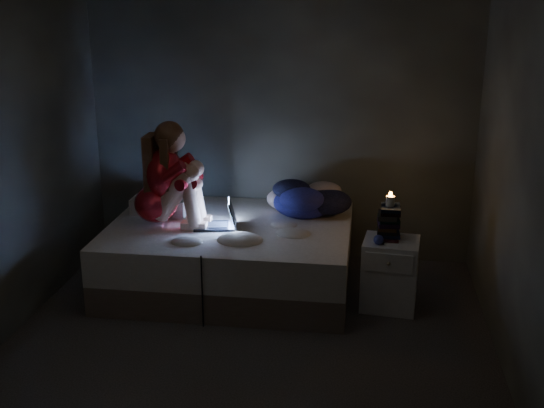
% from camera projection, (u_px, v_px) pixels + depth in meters
% --- Properties ---
extents(floor, '(3.60, 3.80, 0.02)m').
position_uv_depth(floor, '(246.00, 351.00, 4.94)').
color(floor, black).
rests_on(floor, ground).
extents(wall_back, '(3.60, 0.02, 2.60)m').
position_uv_depth(wall_back, '(280.00, 123.00, 6.34)').
color(wall_back, '#2E302C').
rests_on(wall_back, ground).
extents(wall_front, '(3.60, 0.02, 2.60)m').
position_uv_depth(wall_front, '(160.00, 304.00, 2.74)').
color(wall_front, '#2E302C').
rests_on(wall_front, ground).
extents(wall_right, '(0.02, 3.80, 2.60)m').
position_uv_depth(wall_right, '(525.00, 189.00, 4.30)').
color(wall_right, '#2E302C').
rests_on(wall_right, ground).
extents(bed, '(2.06, 1.54, 0.57)m').
position_uv_depth(bed, '(231.00, 255.00, 5.93)').
color(bed, '#B6AFA3').
rests_on(bed, ground).
extents(pillow, '(0.50, 0.35, 0.14)m').
position_uv_depth(pillow, '(162.00, 204.00, 6.17)').
color(pillow, silver).
rests_on(pillow, bed).
extents(woman, '(0.56, 0.37, 0.91)m').
position_uv_depth(woman, '(155.00, 173.00, 5.71)').
color(woman, '#A10A17').
rests_on(woman, bed).
extents(laptop, '(0.40, 0.31, 0.25)m').
position_uv_depth(laptop, '(214.00, 213.00, 5.74)').
color(laptop, black).
rests_on(laptop, bed).
extents(clothes_pile, '(0.67, 0.60, 0.34)m').
position_uv_depth(clothes_pile, '(303.00, 197.00, 6.04)').
color(clothes_pile, navy).
rests_on(clothes_pile, bed).
extents(nightstand, '(0.48, 0.43, 0.58)m').
position_uv_depth(nightstand, '(390.00, 274.00, 5.53)').
color(nightstand, silver).
rests_on(nightstand, ground).
extents(book_stack, '(0.19, 0.25, 0.26)m').
position_uv_depth(book_stack, '(389.00, 222.00, 5.46)').
color(book_stack, black).
rests_on(book_stack, nightstand).
extents(candle, '(0.07, 0.07, 0.08)m').
position_uv_depth(candle, '(390.00, 202.00, 5.41)').
color(candle, beige).
rests_on(candle, book_stack).
extents(phone, '(0.07, 0.14, 0.01)m').
position_uv_depth(phone, '(381.00, 241.00, 5.41)').
color(phone, black).
rests_on(phone, nightstand).
extents(blue_orb, '(0.08, 0.08, 0.08)m').
position_uv_depth(blue_orb, '(380.00, 240.00, 5.33)').
color(blue_orb, navy).
rests_on(blue_orb, nightstand).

